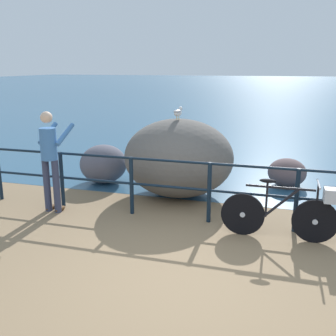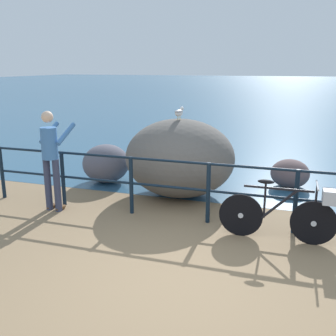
% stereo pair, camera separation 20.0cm
% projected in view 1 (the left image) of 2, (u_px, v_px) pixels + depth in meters
% --- Properties ---
extents(ground_plane, '(120.00, 120.00, 0.10)m').
position_uv_depth(ground_plane, '(265.00, 110.00, 23.36)').
color(ground_plane, '#846B4C').
extents(sea_surface, '(120.00, 90.00, 0.01)m').
position_uv_depth(sea_surface, '(276.00, 86.00, 49.22)').
color(sea_surface, '#2D5675').
rests_on(sea_surface, ground_plane).
extents(promenade_railing, '(8.23, 0.07, 1.02)m').
position_uv_depth(promenade_railing, '(209.00, 185.00, 6.39)').
color(promenade_railing, black).
rests_on(promenade_railing, ground_plane).
extents(bicycle, '(1.70, 0.48, 0.92)m').
position_uv_depth(bicycle, '(289.00, 210.00, 5.77)').
color(bicycle, black).
rests_on(bicycle, ground_plane).
extents(person_at_railing, '(0.48, 0.65, 1.78)m').
position_uv_depth(person_at_railing, '(50.00, 157.00, 6.79)').
color(person_at_railing, '#333851').
rests_on(person_at_railing, ground_plane).
extents(breakwater_boulder_main, '(2.16, 1.96, 1.53)m').
position_uv_depth(breakwater_boulder_main, '(179.00, 158.00, 7.72)').
color(breakwater_boulder_main, '#605B56').
rests_on(breakwater_boulder_main, ground).
extents(breakwater_boulder_left, '(1.03, 1.04, 0.84)m').
position_uv_depth(breakwater_boulder_left, '(103.00, 164.00, 8.65)').
color(breakwater_boulder_left, '#575662').
rests_on(breakwater_boulder_left, ground).
extents(breakwater_boulder_right, '(0.81, 0.82, 0.60)m').
position_uv_depth(breakwater_boulder_right, '(287.00, 173.00, 8.41)').
color(breakwater_boulder_right, '#634F4F').
rests_on(breakwater_boulder_right, ground).
extents(seagull, '(0.16, 0.34, 0.23)m').
position_uv_depth(seagull, '(178.00, 112.00, 7.44)').
color(seagull, gold).
rests_on(seagull, breakwater_boulder_main).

